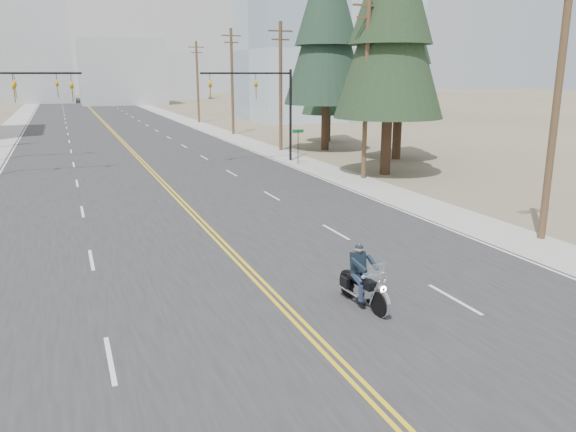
# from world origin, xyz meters

# --- Properties ---
(ground_plane) EXTENTS (400.00, 400.00, 0.00)m
(ground_plane) POSITION_xyz_m (0.00, 0.00, 0.00)
(ground_plane) COLOR #776D56
(ground_plane) RESTS_ON ground
(road) EXTENTS (20.00, 200.00, 0.01)m
(road) POSITION_xyz_m (0.00, 70.00, 0.01)
(road) COLOR #303033
(road) RESTS_ON ground
(sidewalk_left) EXTENTS (3.00, 200.00, 0.01)m
(sidewalk_left) POSITION_xyz_m (-11.50, 70.00, 0.01)
(sidewalk_left) COLOR #A5A5A0
(sidewalk_left) RESTS_ON ground
(sidewalk_right) EXTENTS (3.00, 200.00, 0.01)m
(sidewalk_right) POSITION_xyz_m (11.50, 70.00, 0.01)
(sidewalk_right) COLOR #A5A5A0
(sidewalk_right) RESTS_ON ground
(traffic_mast_left) EXTENTS (7.10, 0.26, 7.00)m
(traffic_mast_left) POSITION_xyz_m (-8.98, 32.00, 4.94)
(traffic_mast_left) COLOR black
(traffic_mast_left) RESTS_ON ground
(traffic_mast_right) EXTENTS (7.10, 0.26, 7.00)m
(traffic_mast_right) POSITION_xyz_m (8.98, 32.00, 4.94)
(traffic_mast_right) COLOR black
(traffic_mast_right) RESTS_ON ground
(traffic_mast_far) EXTENTS (6.10, 0.26, 7.00)m
(traffic_mast_far) POSITION_xyz_m (-9.31, 40.00, 4.87)
(traffic_mast_far) COLOR black
(traffic_mast_far) RESTS_ON ground
(street_sign) EXTENTS (0.90, 0.06, 2.62)m
(street_sign) POSITION_xyz_m (10.80, 30.00, 1.80)
(street_sign) COLOR black
(street_sign) RESTS_ON ground
(utility_pole_a) EXTENTS (2.20, 0.30, 11.00)m
(utility_pole_a) POSITION_xyz_m (12.50, 8.00, 5.73)
(utility_pole_a) COLOR brown
(utility_pole_a) RESTS_ON ground
(utility_pole_b) EXTENTS (2.20, 0.30, 11.50)m
(utility_pole_b) POSITION_xyz_m (12.50, 23.00, 5.98)
(utility_pole_b) COLOR brown
(utility_pole_b) RESTS_ON ground
(utility_pole_c) EXTENTS (2.20, 0.30, 11.00)m
(utility_pole_c) POSITION_xyz_m (12.50, 38.00, 5.73)
(utility_pole_c) COLOR brown
(utility_pole_c) RESTS_ON ground
(utility_pole_d) EXTENTS (2.20, 0.30, 11.50)m
(utility_pole_d) POSITION_xyz_m (12.50, 53.00, 5.98)
(utility_pole_d) COLOR brown
(utility_pole_d) RESTS_ON ground
(utility_pole_e) EXTENTS (2.20, 0.30, 11.00)m
(utility_pole_e) POSITION_xyz_m (12.50, 70.00, 5.73)
(utility_pole_e) COLOR brown
(utility_pole_e) RESTS_ON ground
(glass_building) EXTENTS (24.00, 16.00, 20.00)m
(glass_building) POSITION_xyz_m (32.00, 70.00, 10.00)
(glass_building) COLOR #9EB5CC
(glass_building) RESTS_ON ground
(haze_bldg_b) EXTENTS (18.00, 14.00, 14.00)m
(haze_bldg_b) POSITION_xyz_m (8.00, 125.00, 7.00)
(haze_bldg_b) COLOR #ADB2B7
(haze_bldg_b) RESTS_ON ground
(haze_bldg_c) EXTENTS (16.00, 12.00, 18.00)m
(haze_bldg_c) POSITION_xyz_m (40.00, 110.00, 9.00)
(haze_bldg_c) COLOR #B7BCC6
(haze_bldg_c) RESTS_ON ground
(haze_bldg_d) EXTENTS (20.00, 15.00, 26.00)m
(haze_bldg_d) POSITION_xyz_m (-12.00, 140.00, 13.00)
(haze_bldg_d) COLOR #ADB2B7
(haze_bldg_d) RESTS_ON ground
(haze_bldg_e) EXTENTS (14.00, 14.00, 12.00)m
(haze_bldg_e) POSITION_xyz_m (25.00, 150.00, 6.00)
(haze_bldg_e) COLOR #B7BCC6
(haze_bldg_e) RESTS_ON ground
(motorcyclist) EXTENTS (1.18, 2.40, 1.81)m
(motorcyclist) POSITION_xyz_m (2.21, 4.63, 0.91)
(motorcyclist) COLOR black
(motorcyclist) RESTS_ON ground
(conifer_near) EXTENTS (7.20, 7.20, 19.07)m
(conifer_near) POSITION_xyz_m (14.66, 23.86, 10.95)
(conifer_near) COLOR #382619
(conifer_near) RESTS_ON ground
(conifer_mid) EXTENTS (6.22, 6.22, 16.59)m
(conifer_mid) POSITION_xyz_m (19.22, 29.66, 9.52)
(conifer_mid) COLOR #382619
(conifer_mid) RESTS_ON ground
(conifer_tall) EXTENTS (7.31, 7.31, 20.29)m
(conifer_tall) POSITION_xyz_m (16.30, 36.82, 11.66)
(conifer_tall) COLOR #382619
(conifer_tall) RESTS_ON ground
(conifer_far) EXTENTS (5.14, 5.14, 13.76)m
(conifer_far) POSITION_xyz_m (19.30, 42.62, 7.89)
(conifer_far) COLOR #382619
(conifer_far) RESTS_ON ground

